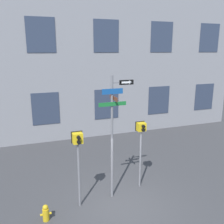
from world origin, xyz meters
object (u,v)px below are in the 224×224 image
at_px(street_sign_pole, 114,127).
at_px(pedestrian_signal_right, 141,137).
at_px(fire_hydrant, 46,213).
at_px(pedestrian_signal_left, 78,149).

bearing_deg(street_sign_pole, pedestrian_signal_right, 14.05).
height_order(street_sign_pole, pedestrian_signal_right, street_sign_pole).
bearing_deg(fire_hydrant, pedestrian_signal_right, 13.18).
xyz_separation_m(pedestrian_signal_left, fire_hydrant, (-1.29, -0.43, -2.04)).
distance_m(pedestrian_signal_left, fire_hydrant, 2.45).
height_order(pedestrian_signal_right, fire_hydrant, pedestrian_signal_right).
distance_m(pedestrian_signal_left, pedestrian_signal_right, 2.81).
bearing_deg(fire_hydrant, pedestrian_signal_left, 18.41).
xyz_separation_m(street_sign_pole, pedestrian_signal_left, (-1.42, -0.18, -0.60)).
height_order(street_sign_pole, fire_hydrant, street_sign_pole).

